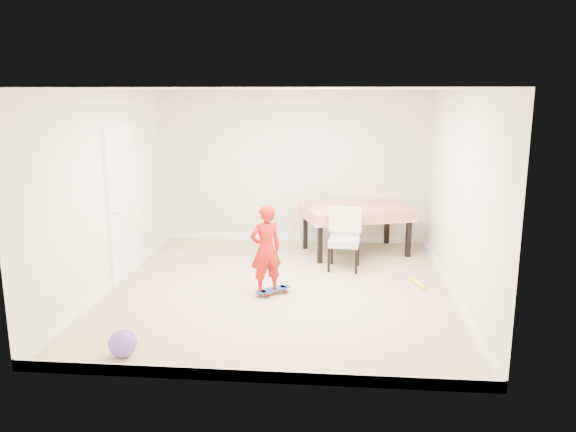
# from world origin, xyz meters

# --- Properties ---
(ground) EXTENTS (5.00, 5.00, 0.00)m
(ground) POSITION_xyz_m (0.00, 0.00, 0.00)
(ground) COLOR tan
(ground) RESTS_ON ground
(ceiling) EXTENTS (4.50, 5.00, 0.04)m
(ceiling) POSITION_xyz_m (0.00, 0.00, 2.58)
(ceiling) COLOR white
(ceiling) RESTS_ON wall_back
(wall_back) EXTENTS (4.50, 0.04, 2.60)m
(wall_back) POSITION_xyz_m (0.00, 2.48, 1.30)
(wall_back) COLOR silver
(wall_back) RESTS_ON ground
(wall_front) EXTENTS (4.50, 0.04, 2.60)m
(wall_front) POSITION_xyz_m (0.00, -2.48, 1.30)
(wall_front) COLOR silver
(wall_front) RESTS_ON ground
(wall_left) EXTENTS (0.04, 5.00, 2.60)m
(wall_left) POSITION_xyz_m (-2.23, 0.00, 1.30)
(wall_left) COLOR silver
(wall_left) RESTS_ON ground
(wall_right) EXTENTS (0.04, 5.00, 2.60)m
(wall_right) POSITION_xyz_m (2.23, 0.00, 1.30)
(wall_right) COLOR silver
(wall_right) RESTS_ON ground
(door) EXTENTS (0.11, 0.94, 2.11)m
(door) POSITION_xyz_m (-2.22, 0.30, 1.02)
(door) COLOR white
(door) RESTS_ON ground
(baseboard_back) EXTENTS (4.50, 0.02, 0.12)m
(baseboard_back) POSITION_xyz_m (0.00, 2.49, 0.06)
(baseboard_back) COLOR white
(baseboard_back) RESTS_ON ground
(baseboard_front) EXTENTS (4.50, 0.02, 0.12)m
(baseboard_front) POSITION_xyz_m (0.00, -2.49, 0.06)
(baseboard_front) COLOR white
(baseboard_front) RESTS_ON ground
(baseboard_left) EXTENTS (0.02, 5.00, 0.12)m
(baseboard_left) POSITION_xyz_m (-2.24, 0.00, 0.06)
(baseboard_left) COLOR white
(baseboard_left) RESTS_ON ground
(baseboard_right) EXTENTS (0.02, 5.00, 0.12)m
(baseboard_right) POSITION_xyz_m (2.24, 0.00, 0.06)
(baseboard_right) COLOR white
(baseboard_right) RESTS_ON ground
(dining_table) EXTENTS (1.90, 1.52, 0.78)m
(dining_table) POSITION_xyz_m (1.06, 1.83, 0.39)
(dining_table) COLOR #BA2609
(dining_table) RESTS_ON ground
(dining_chair) EXTENTS (0.55, 0.62, 0.90)m
(dining_chair) POSITION_xyz_m (0.86, 0.94, 0.45)
(dining_chair) COLOR white
(dining_chair) RESTS_ON ground
(skateboard) EXTENTS (0.52, 0.46, 0.08)m
(skateboard) POSITION_xyz_m (-0.06, -0.23, 0.04)
(skateboard) COLOR blue
(skateboard) RESTS_ON ground
(child) EXTENTS (0.50, 0.45, 1.16)m
(child) POSITION_xyz_m (-0.14, -0.27, 0.58)
(child) COLOR #B61712
(child) RESTS_ON ground
(balloon) EXTENTS (0.28, 0.28, 0.28)m
(balloon) POSITION_xyz_m (-1.33, -2.11, 0.14)
(balloon) COLOR #6849B1
(balloon) RESTS_ON ground
(foam_toy) EXTENTS (0.18, 0.40, 0.06)m
(foam_toy) POSITION_xyz_m (1.87, 0.29, 0.03)
(foam_toy) COLOR yellow
(foam_toy) RESTS_ON ground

